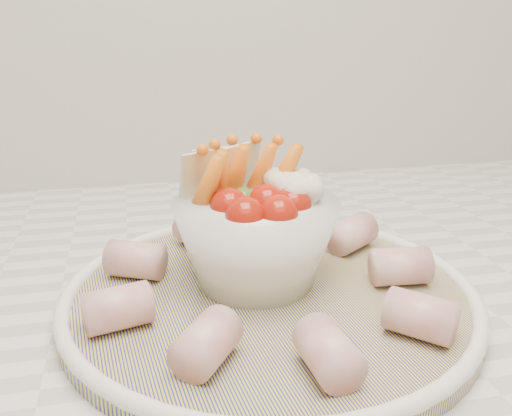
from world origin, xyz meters
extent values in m
cube|color=silver|center=(0.00, 1.45, 0.90)|extent=(2.04, 0.62, 0.04)
cylinder|color=navy|center=(0.11, 1.38, 0.93)|extent=(0.36, 0.36, 0.01)
torus|color=white|center=(0.11, 1.38, 0.94)|extent=(0.33, 0.33, 0.01)
sphere|color=#A3180A|center=(0.09, 1.37, 1.00)|extent=(0.03, 0.03, 0.03)
sphere|color=#A3180A|center=(0.11, 1.37, 1.00)|extent=(0.03, 0.03, 0.03)
sphere|color=#A3180A|center=(0.13, 1.39, 1.00)|extent=(0.03, 0.03, 0.03)
sphere|color=#A3180A|center=(0.08, 1.39, 1.00)|extent=(0.03, 0.03, 0.03)
sphere|color=#A3180A|center=(0.11, 1.40, 1.00)|extent=(0.03, 0.03, 0.03)
sphere|color=#A3180A|center=(0.13, 1.41, 1.00)|extent=(0.03, 0.03, 0.03)
sphere|color=#466A23|center=(0.10, 1.42, 1.00)|extent=(0.02, 0.02, 0.02)
cone|color=orange|center=(0.08, 1.42, 1.01)|extent=(0.03, 0.05, 0.07)
cone|color=orange|center=(0.09, 1.44, 1.01)|extent=(0.03, 0.05, 0.07)
cone|color=orange|center=(0.12, 1.44, 1.01)|extent=(0.04, 0.05, 0.07)
cone|color=orange|center=(0.07, 1.41, 1.01)|extent=(0.04, 0.05, 0.07)
cone|color=orange|center=(0.13, 1.43, 1.01)|extent=(0.05, 0.05, 0.07)
sphere|color=#EBE6CB|center=(0.14, 1.42, 1.01)|extent=(0.03, 0.03, 0.03)
sphere|color=#EBE6CB|center=(0.14, 1.40, 1.01)|extent=(0.03, 0.03, 0.03)
cube|color=beige|center=(0.08, 1.44, 1.02)|extent=(0.05, 0.02, 0.05)
cube|color=beige|center=(0.10, 1.45, 1.02)|extent=(0.04, 0.04, 0.05)
cube|color=beige|center=(0.07, 1.43, 1.02)|extent=(0.05, 0.03, 0.05)
cylinder|color=#C25959|center=(0.22, 1.37, 0.95)|extent=(0.05, 0.04, 0.03)
cylinder|color=#C25959|center=(0.21, 1.45, 0.95)|extent=(0.06, 0.05, 0.03)
cylinder|color=#C25959|center=(0.14, 1.50, 0.95)|extent=(0.04, 0.05, 0.03)
cylinder|color=#C25959|center=(0.07, 1.48, 0.95)|extent=(0.05, 0.05, 0.03)
cylinder|color=#C25959|center=(0.01, 1.43, 0.95)|extent=(0.05, 0.05, 0.03)
cylinder|color=#C25959|center=(-0.01, 1.35, 0.95)|extent=(0.05, 0.04, 0.03)
cylinder|color=#C25959|center=(0.05, 1.30, 0.95)|extent=(0.05, 0.06, 0.03)
cylinder|color=#C25959|center=(0.12, 1.27, 0.95)|extent=(0.03, 0.05, 0.03)
cylinder|color=#C25959|center=(0.20, 1.30, 0.95)|extent=(0.05, 0.05, 0.03)
camera|label=1|loc=(0.01, 0.99, 1.15)|focal=40.00mm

